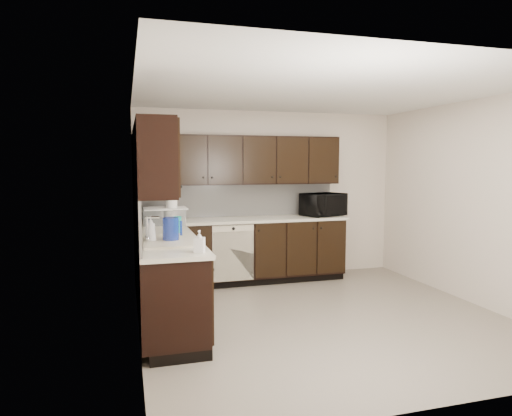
{
  "coord_description": "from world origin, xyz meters",
  "views": [
    {
      "loc": [
        -2.09,
        -4.6,
        1.72
      ],
      "look_at": [
        -0.61,
        0.6,
        1.19
      ],
      "focal_mm": 32.0,
      "sensor_mm": 36.0,
      "label": 1
    }
  ],
  "objects_px": {
    "storage_bin": "(165,216)",
    "sink": "(170,248)",
    "microwave": "(323,205)",
    "toaster_oven": "(163,214)",
    "blue_pitcher": "(171,230)"
  },
  "relations": [
    {
      "from": "sink",
      "to": "storage_bin",
      "type": "bearing_deg",
      "value": 87.04
    },
    {
      "from": "microwave",
      "to": "storage_bin",
      "type": "height_order",
      "value": "microwave"
    },
    {
      "from": "toaster_oven",
      "to": "microwave",
      "type": "bearing_deg",
      "value": -24.46
    },
    {
      "from": "sink",
      "to": "blue_pitcher",
      "type": "relative_size",
      "value": 3.35
    },
    {
      "from": "toaster_oven",
      "to": "storage_bin",
      "type": "height_order",
      "value": "storage_bin"
    },
    {
      "from": "microwave",
      "to": "toaster_oven",
      "type": "relative_size",
      "value": 1.9
    },
    {
      "from": "microwave",
      "to": "blue_pitcher",
      "type": "relative_size",
      "value": 2.5
    },
    {
      "from": "storage_bin",
      "to": "sink",
      "type": "bearing_deg",
      "value": -92.96
    },
    {
      "from": "microwave",
      "to": "blue_pitcher",
      "type": "xyz_separation_m",
      "value": [
        -2.42,
        -1.69,
        -0.05
      ]
    },
    {
      "from": "sink",
      "to": "blue_pitcher",
      "type": "bearing_deg",
      "value": -19.89
    },
    {
      "from": "toaster_oven",
      "to": "storage_bin",
      "type": "distance_m",
      "value": 0.31
    },
    {
      "from": "toaster_oven",
      "to": "blue_pitcher",
      "type": "height_order",
      "value": "blue_pitcher"
    },
    {
      "from": "toaster_oven",
      "to": "blue_pitcher",
      "type": "relative_size",
      "value": 1.31
    },
    {
      "from": "sink",
      "to": "blue_pitcher",
      "type": "height_order",
      "value": "sink"
    },
    {
      "from": "sink",
      "to": "storage_bin",
      "type": "relative_size",
      "value": 1.56
    }
  ]
}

